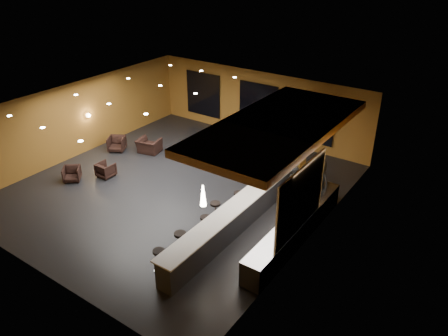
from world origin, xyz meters
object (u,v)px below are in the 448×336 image
Objects in this scene: staff_c at (319,181)px; armchair_c at (117,144)px; pendant_2 at (281,140)px; pendant_0 at (203,196)px; bar_stool_3 at (215,209)px; pendant_1 at (247,165)px; bar_stool_5 at (254,184)px; staff_b at (316,179)px; armchair_a at (72,174)px; bar_stool_6 at (262,174)px; column at (298,141)px; bar_stool_4 at (238,198)px; bar_counter at (238,216)px; staff_a at (294,187)px; armchair_d at (149,146)px; prep_counter at (295,230)px; bar_stool_1 at (180,240)px; bar_stool_2 at (205,223)px; bar_stool_0 at (159,258)px; armchair_b at (106,170)px.

staff_c is 2.34× the size of armchair_c.
armchair_c is (-8.46, -0.90, -1.99)m from pendant_2.
pendant_0 is 5.67m from staff_c.
bar_stool_3 is (-2.53, -3.35, -0.43)m from staff_c.
pendant_1 is 2.77m from bar_stool_5.
pendant_1 reaches higher than staff_b.
pendant_2 is 2.13m from bar_stool_5.
armchair_a is 0.98× the size of bar_stool_6.
column is at bearing 70.83° from bar_stool_5.
bar_stool_4 is (0.23, 1.17, -0.04)m from bar_stool_3.
bar_stool_4 is (-0.69, 1.07, -0.04)m from bar_counter.
armchair_c is at bearing 169.27° from pendant_1.
armchair_d is (-7.97, 0.38, -0.49)m from staff_a.
pendant_0 is at bearing 133.35° from armchair_d.
armchair_c is at bearing -173.94° from pendant_2.
bar_counter is 7.59m from armchair_d.
staff_a is 0.89× the size of staff_c.
armchair_c is (-0.68, 3.22, 0.04)m from armchair_a.
bar_stool_3 is (-0.93, -3.10, -1.85)m from pendant_2.
armchair_d is at bearing 164.94° from staff_a.
armchair_d is at bearing -178.86° from pendant_2.
prep_counter is at bearing -64.00° from column.
bar_stool_1 is at bearing -158.87° from pendant_0.
staff_b is at bearing 30.12° from bar_stool_5.
bar_stool_2 is 1.02× the size of bar_stool_5.
pendant_0 is 1.99m from bar_stool_1.
bar_stool_1 is 1.15× the size of bar_stool_6.
pendant_2 reaches higher than bar_stool_0.
armchair_a is at bearing -168.25° from pendant_1.
staff_a is 1.58× the size of armchair_d.
pendant_2 is at bearing -132.22° from staff_b.
staff_b is 2.23× the size of bar_stool_6.
column is 4.80× the size of bar_stool_5.
prep_counter is 3.73m from pendant_0.
pendant_0 reaches higher than prep_counter.
bar_stool_0 is at bearing 151.30° from armchair_b.
pendant_0 is 0.94× the size of bar_stool_2.
bar_stool_6 reaches higher than armchair_a.
bar_stool_6 is at bearing 171.82° from armchair_d.
pendant_0 is 0.44× the size of staff_b.
bar_stool_4 is at bearing -170.42° from armchair_b.
bar_stool_5 reaches higher than armchair_d.
staff_c is 1.77× the size of armchair_d.
pendant_1 is 1.00× the size of pendant_2.
bar_stool_2 reaches higher than armchair_d.
pendant_1 reaches higher than bar_stool_5.
pendant_0 is (0.00, -2.00, 1.85)m from bar_counter.
armchair_a is (-8.72, -3.60, -0.51)m from staff_a.
staff_b is at bearing 73.25° from bar_stool_0.
bar_stool_5 is at bearing 108.10° from bar_counter.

